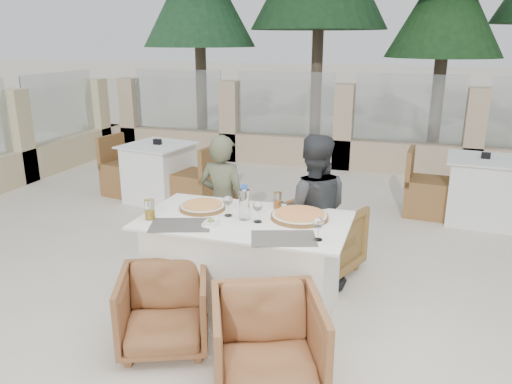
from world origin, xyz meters
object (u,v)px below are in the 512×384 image
(dining_table, at_px, (245,265))
(armchair_far_left, at_px, (240,234))
(bg_table_b, at_px, (481,190))
(pizza_right, at_px, (300,215))
(olive_dish, at_px, (211,223))
(diner_right, at_px, (312,212))
(wine_glass_corner, at_px, (318,228))
(wine_glass_near, at_px, (258,211))
(armchair_near_right, at_px, (267,345))
(diner_left, at_px, (223,204))
(armchair_near_left, at_px, (164,310))
(beer_glass_left, at_px, (150,210))
(beer_glass_right, at_px, (278,200))
(water_bottle, at_px, (244,202))
(bg_table_a, at_px, (159,173))
(pizza_left, at_px, (202,206))
(armchair_far_right, at_px, (317,239))
(wine_glass_centre, at_px, (228,205))

(dining_table, distance_m, armchair_far_left, 0.77)
(dining_table, distance_m, bg_table_b, 3.42)
(pizza_right, distance_m, olive_dish, 0.69)
(diner_right, bearing_deg, wine_glass_corner, 90.88)
(wine_glass_near, relative_size, olive_dish, 1.67)
(armchair_near_right, relative_size, diner_left, 0.53)
(armchair_near_left, bearing_deg, pizza_right, 23.04)
(pizza_right, bearing_deg, dining_table, -160.69)
(dining_table, height_order, diner_left, diner_left)
(beer_glass_left, xyz_separation_m, bg_table_b, (2.70, 2.99, -0.46))
(wine_glass_corner, height_order, bg_table_b, wine_glass_corner)
(beer_glass_right, bearing_deg, bg_table_b, 53.10)
(water_bottle, relative_size, bg_table_a, 0.17)
(water_bottle, relative_size, wine_glass_near, 1.52)
(wine_glass_corner, bearing_deg, diner_right, 103.99)
(pizza_left, height_order, armchair_far_left, pizza_left)
(water_bottle, xyz_separation_m, beer_glass_left, (-0.69, -0.22, -0.06))
(pizza_left, relative_size, olive_dish, 3.38)
(bg_table_b, bearing_deg, wine_glass_corner, -110.56)
(beer_glass_left, bearing_deg, wine_glass_near, 13.25)
(armchair_near_right, relative_size, diner_right, 0.50)
(wine_glass_corner, height_order, olive_dish, wine_glass_corner)
(armchair_far_right, bearing_deg, diner_left, 34.52)
(dining_table, height_order, armchair_far_right, dining_table)
(armchair_far_right, bearing_deg, pizza_right, 109.58)
(armchair_near_left, bearing_deg, diner_left, 69.48)
(armchair_far_left, xyz_separation_m, armchair_near_right, (0.74, -1.59, -0.02))
(wine_glass_corner, relative_size, armchair_far_left, 0.25)
(pizza_right, relative_size, water_bottle, 1.60)
(wine_glass_near, bearing_deg, wine_glass_corner, -22.82)
(wine_glass_centre, distance_m, armchair_near_right, 1.21)
(pizza_right, height_order, armchair_far_left, pizza_right)
(dining_table, relative_size, diner_right, 1.18)
(wine_glass_centre, xyz_separation_m, armchair_near_right, (0.59, -0.91, -0.55))
(dining_table, xyz_separation_m, diner_left, (-0.43, 0.64, 0.26))
(diner_left, relative_size, bg_table_b, 0.79)
(beer_glass_right, bearing_deg, diner_left, 152.47)
(beer_glass_right, relative_size, diner_right, 0.10)
(beer_glass_left, height_order, beer_glass_right, beer_glass_left)
(wine_glass_centre, bearing_deg, olive_dish, -101.20)
(dining_table, height_order, armchair_far_left, dining_table)
(water_bottle, bearing_deg, armchair_far_right, 63.48)
(wine_glass_near, relative_size, armchair_near_right, 0.27)
(armchair_far_left, bearing_deg, armchair_near_right, 134.38)
(beer_glass_right, bearing_deg, armchair_near_right, -77.27)
(armchair_near_right, bearing_deg, wine_glass_centre, 99.58)
(wine_glass_near, bearing_deg, olive_dish, -150.11)
(armchair_near_left, xyz_separation_m, armchair_near_right, (0.82, -0.21, 0.03))
(beer_glass_right, height_order, armchair_far_right, beer_glass_right)
(armchair_far_right, distance_m, armchair_near_right, 1.72)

